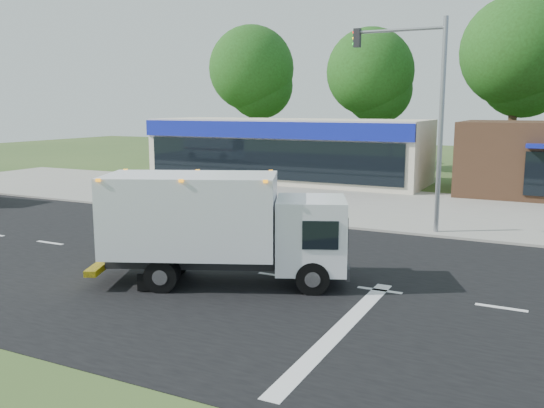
% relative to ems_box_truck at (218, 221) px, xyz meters
% --- Properties ---
extents(ground, '(120.00, 120.00, 0.00)m').
position_rel_ems_box_truck_xyz_m(ground, '(1.16, 1.29, -1.74)').
color(ground, '#385123').
rests_on(ground, ground).
extents(road_asphalt, '(60.00, 14.00, 0.02)m').
position_rel_ems_box_truck_xyz_m(road_asphalt, '(1.16, 1.29, -1.73)').
color(road_asphalt, black).
rests_on(road_asphalt, ground).
extents(sidewalk, '(60.00, 2.40, 0.12)m').
position_rel_ems_box_truck_xyz_m(sidewalk, '(1.16, 9.49, -1.68)').
color(sidewalk, gray).
rests_on(sidewalk, ground).
extents(parking_apron, '(60.00, 9.00, 0.02)m').
position_rel_ems_box_truck_xyz_m(parking_apron, '(1.16, 15.29, -1.73)').
color(parking_apron, gray).
rests_on(parking_apron, ground).
extents(lane_markings, '(55.20, 7.00, 0.01)m').
position_rel_ems_box_truck_xyz_m(lane_markings, '(2.51, -0.06, -1.72)').
color(lane_markings, silver).
rests_on(lane_markings, road_asphalt).
extents(ems_box_truck, '(7.07, 4.59, 3.01)m').
position_rel_ems_box_truck_xyz_m(ems_box_truck, '(0.00, 0.00, 0.00)').
color(ems_box_truck, black).
rests_on(ems_box_truck, ground).
extents(emergency_worker, '(0.71, 0.75, 1.83)m').
position_rel_ems_box_truck_xyz_m(emergency_worker, '(-4.77, 0.80, -0.84)').
color(emergency_worker, tan).
rests_on(emergency_worker, ground).
extents(retail_strip_mall, '(18.00, 6.20, 4.00)m').
position_rel_ems_box_truck_xyz_m(retail_strip_mall, '(-7.84, 21.22, 0.28)').
color(retail_strip_mall, beige).
rests_on(retail_strip_mall, ground).
extents(traffic_signal_pole, '(3.51, 0.25, 8.00)m').
position_rel_ems_box_truck_xyz_m(traffic_signal_pole, '(3.51, 8.89, 3.19)').
color(traffic_signal_pole, gray).
rests_on(traffic_signal_pole, ground).
extents(background_trees, '(36.77, 7.39, 12.10)m').
position_rel_ems_box_truck_xyz_m(background_trees, '(0.31, 29.46, 5.64)').
color(background_trees, '#332114').
rests_on(background_trees, ground).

